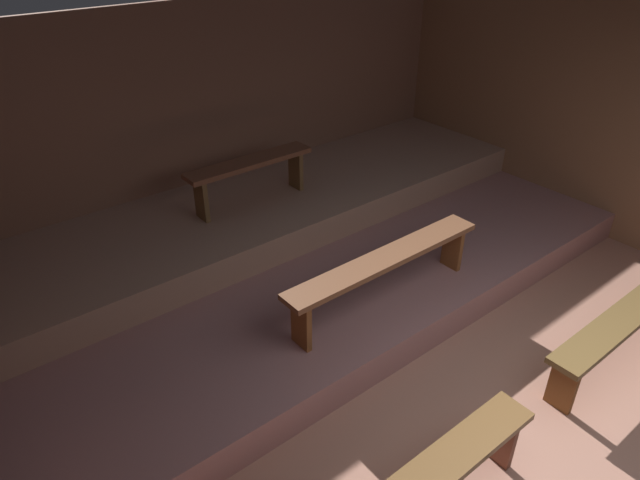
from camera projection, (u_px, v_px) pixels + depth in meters
name	position (u px, v px, depth m)	size (l,w,h in m)	color
ground	(360.00, 314.00, 5.42)	(7.16, 5.50, 0.08)	#AA7663
wall_back	(221.00, 118.00, 6.34)	(7.16, 0.06, 2.55)	#855A46
wall_right	(571.00, 113.00, 6.47)	(0.06, 5.50, 2.55)	brown
platform_lower	(310.00, 262.00, 5.84)	(6.36, 3.15, 0.31)	#9F6E6E
platform_middle	(267.00, 209.00, 6.20)	(6.36, 1.61, 0.31)	tan
bench_floor_right	(627.00, 320.00, 4.66)	(2.04, 0.26, 0.48)	brown
bench_lower_center	(386.00, 264.00, 4.81)	(2.05, 0.26, 0.48)	brown
bench_middle_center	(250.00, 170.00, 5.80)	(1.40, 0.26, 0.48)	brown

